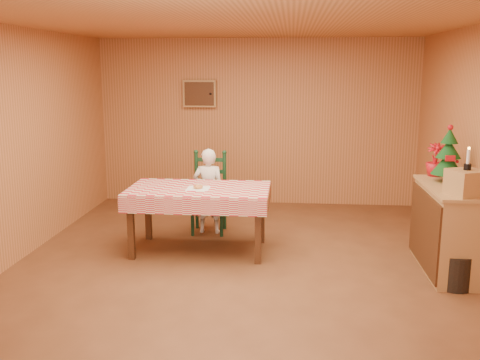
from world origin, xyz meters
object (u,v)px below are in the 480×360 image
Objects in this scene: storage_bin at (455,271)px; ladder_chair at (209,194)px; shelf_unit at (448,229)px; crate at (466,183)px; christmas_tree at (448,156)px; dining_table at (199,195)px; seated_child at (209,191)px.

ladder_chair is at bearing 148.86° from storage_bin.
ladder_chair is 2.99m from shelf_unit.
shelf_unit is 0.71m from crate.
shelf_unit is 2.00× the size of christmas_tree.
dining_table is at bearing -90.00° from ladder_chair.
ladder_chair is 0.08m from seated_child.
seated_child reaches higher than dining_table.
shelf_unit is 0.79m from christmas_tree.
seated_child is 3.75× the size of crate.
crate is (2.76, -1.58, 0.55)m from ladder_chair.
shelf_unit is at bearing 84.78° from storage_bin.
ladder_chair reaches higher than storage_bin.
dining_table is 2.89m from crate.
dining_table is 4.75× the size of storage_bin.
shelf_unit reaches higher than dining_table.
ladder_chair is 0.96× the size of seated_child.
seated_child is 1.81× the size of christmas_tree.
shelf_unit is (2.75, -0.39, -0.22)m from dining_table.
christmas_tree is at bearing -2.89° from dining_table.
crate is 0.67m from christmas_tree.
dining_table reaches higher than storage_bin.
storage_bin is at bearing 149.75° from seated_child.
ladder_chair is 3.09× the size of storage_bin.
seated_child is 3.16m from storage_bin.
seated_child is (0.00, -0.06, 0.06)m from ladder_chair.
seated_child is 3.22× the size of storage_bin.
dining_table is at bearing 177.11° from christmas_tree.
ladder_chair reaches higher than shelf_unit.
christmas_tree is (2.76, -0.87, 0.65)m from seated_child.
storage_bin is at bearing -94.08° from christmas_tree.
seated_child reaches higher than ladder_chair.
seated_child is 3.19m from crate.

